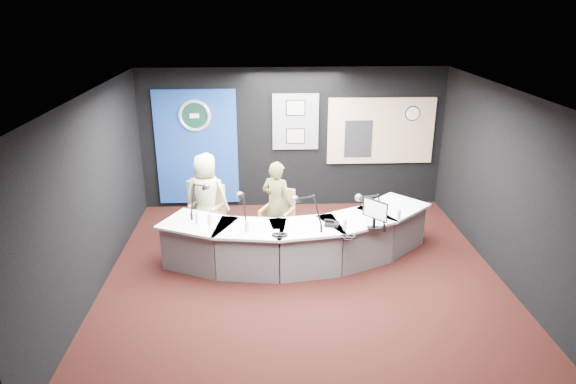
{
  "coord_description": "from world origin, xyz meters",
  "views": [
    {
      "loc": [
        -0.57,
        -6.88,
        3.98
      ],
      "look_at": [
        -0.2,
        0.8,
        1.1
      ],
      "focal_mm": 32.0,
      "sensor_mm": 36.0,
      "label": 1
    }
  ],
  "objects_px": {
    "armchair_right": "(277,221)",
    "person_woman": "(277,204)",
    "armchair_left": "(207,210)",
    "broadcast_desk": "(298,239)",
    "person_man": "(206,197)"
  },
  "relations": [
    {
      "from": "broadcast_desk",
      "to": "armchair_right",
      "type": "height_order",
      "value": "armchair_right"
    },
    {
      "from": "broadcast_desk",
      "to": "person_man",
      "type": "height_order",
      "value": "person_man"
    },
    {
      "from": "broadcast_desk",
      "to": "armchair_left",
      "type": "height_order",
      "value": "armchair_left"
    },
    {
      "from": "broadcast_desk",
      "to": "armchair_right",
      "type": "bearing_deg",
      "value": 116.43
    },
    {
      "from": "armchair_left",
      "to": "person_woman",
      "type": "distance_m",
      "value": 1.27
    },
    {
      "from": "armchair_left",
      "to": "person_woman",
      "type": "xyz_separation_m",
      "value": [
        1.22,
        -0.28,
        0.21
      ]
    },
    {
      "from": "broadcast_desk",
      "to": "person_woman",
      "type": "distance_m",
      "value": 0.81
    },
    {
      "from": "armchair_left",
      "to": "armchair_right",
      "type": "bearing_deg",
      "value": 12.99
    },
    {
      "from": "armchair_right",
      "to": "person_woman",
      "type": "height_order",
      "value": "person_woman"
    },
    {
      "from": "armchair_left",
      "to": "armchair_right",
      "type": "xyz_separation_m",
      "value": [
        1.22,
        -0.28,
        -0.11
      ]
    },
    {
      "from": "person_woman",
      "to": "armchair_left",
      "type": "bearing_deg",
      "value": 15.82
    },
    {
      "from": "armchair_right",
      "to": "person_man",
      "type": "distance_m",
      "value": 1.3
    },
    {
      "from": "armchair_right",
      "to": "person_woman",
      "type": "bearing_deg",
      "value": 0.0
    },
    {
      "from": "armchair_right",
      "to": "armchair_left",
      "type": "bearing_deg",
      "value": -166.95
    },
    {
      "from": "broadcast_desk",
      "to": "person_man",
      "type": "bearing_deg",
      "value": 148.89
    }
  ]
}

